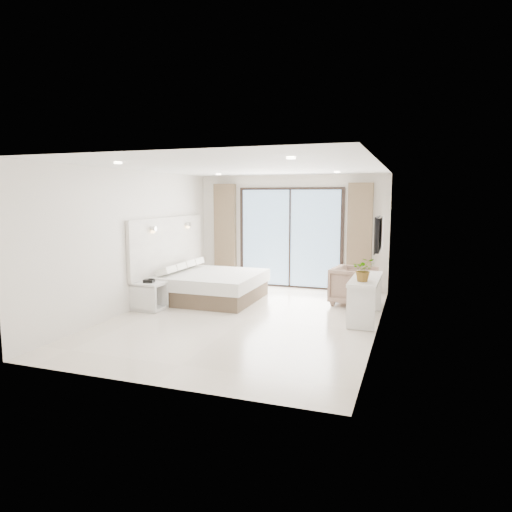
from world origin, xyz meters
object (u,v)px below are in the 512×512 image
(nightstand, at_px, (149,296))
(armchair, at_px, (354,284))
(console_desk, at_px, (366,289))
(bed, at_px, (210,285))

(nightstand, bearing_deg, armchair, 26.90)
(nightstand, distance_m, console_desk, 4.12)
(nightstand, height_order, armchair, armchair)
(console_desk, bearing_deg, bed, 170.45)
(nightstand, height_order, console_desk, console_desk)
(bed, relative_size, nightstand, 3.39)
(bed, xyz_separation_m, armchair, (2.98, 0.54, 0.13))
(nightstand, xyz_separation_m, armchair, (3.72, 1.75, 0.16))
(bed, relative_size, console_desk, 1.34)
(armchair, bearing_deg, console_desk, -155.01)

